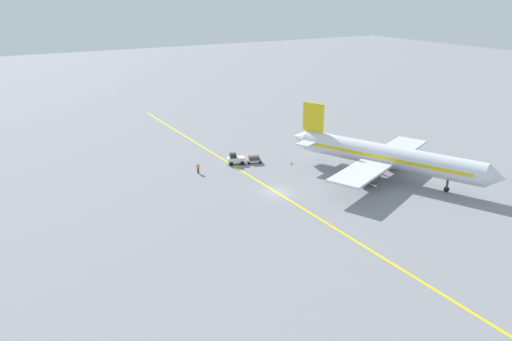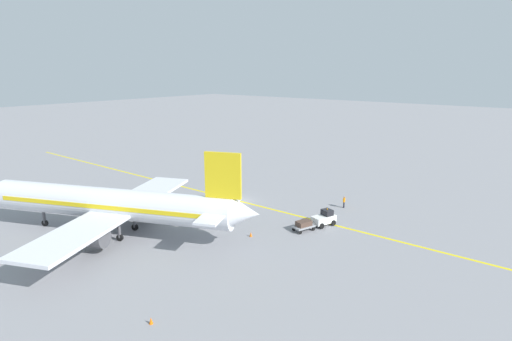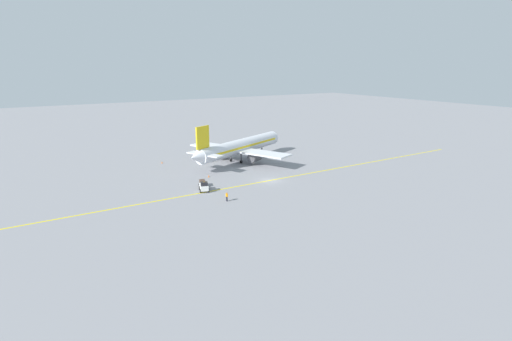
# 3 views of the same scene
# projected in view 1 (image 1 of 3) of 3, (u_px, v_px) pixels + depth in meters

# --- Properties ---
(ground_plane) EXTENTS (400.00, 400.00, 0.00)m
(ground_plane) POSITION_uv_depth(u_px,v_px,m) (277.00, 192.00, 75.36)
(ground_plane) COLOR gray
(apron_yellow_centreline) EXTENTS (1.70, 120.00, 0.01)m
(apron_yellow_centreline) POSITION_uv_depth(u_px,v_px,m) (277.00, 192.00, 75.36)
(apron_yellow_centreline) COLOR yellow
(apron_yellow_centreline) RESTS_ON ground
(airplane_at_gate) EXTENTS (27.72, 33.70, 10.60)m
(airplane_at_gate) POSITION_uv_depth(u_px,v_px,m) (386.00, 156.00, 79.98)
(airplane_at_gate) COLOR silver
(airplane_at_gate) RESTS_ON ground
(baggage_tug_white) EXTENTS (3.32, 2.51, 2.11)m
(baggage_tug_white) POSITION_uv_depth(u_px,v_px,m) (236.00, 159.00, 87.30)
(baggage_tug_white) COLOR white
(baggage_tug_white) RESTS_ON ground
(baggage_cart_trailing) EXTENTS (2.91, 2.16, 1.24)m
(baggage_cart_trailing) POSITION_uv_depth(u_px,v_px,m) (254.00, 159.00, 87.94)
(baggage_cart_trailing) COLOR gray
(baggage_cart_trailing) RESTS_ON ground
(ground_crew_worker) EXTENTS (0.57, 0.27, 1.68)m
(ground_crew_worker) POSITION_uv_depth(u_px,v_px,m) (198.00, 168.00, 82.98)
(ground_crew_worker) COLOR #23232D
(ground_crew_worker) RESTS_ON ground
(traffic_cone_near_nose) EXTENTS (0.32, 0.32, 0.55)m
(traffic_cone_near_nose) POSITION_uv_depth(u_px,v_px,m) (353.00, 142.00, 99.25)
(traffic_cone_near_nose) COLOR orange
(traffic_cone_near_nose) RESTS_ON ground
(traffic_cone_mid_apron) EXTENTS (0.32, 0.32, 0.55)m
(traffic_cone_mid_apron) POSITION_uv_depth(u_px,v_px,m) (292.00, 163.00, 87.42)
(traffic_cone_mid_apron) COLOR orange
(traffic_cone_mid_apron) RESTS_ON ground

